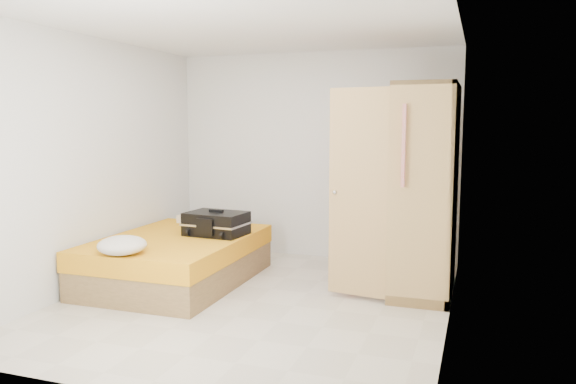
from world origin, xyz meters
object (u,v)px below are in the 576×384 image
(suitcase, at_px, (216,224))
(bed, at_px, (177,259))
(wardrobe, at_px, (420,195))
(person, at_px, (354,197))
(round_cushion, at_px, (122,245))

(suitcase, bearing_deg, bed, -140.23)
(wardrobe, xyz_separation_m, person, (-0.73, 0.21, -0.08))
(wardrobe, height_order, round_cushion, wardrobe)
(bed, xyz_separation_m, person, (1.78, 0.72, 0.67))
(wardrobe, distance_m, person, 0.76)
(suitcase, height_order, round_cushion, suitcase)
(wardrobe, relative_size, person, 1.14)
(bed, bearing_deg, suitcase, 34.96)
(suitcase, bearing_deg, round_cushion, -105.85)
(bed, height_order, round_cushion, round_cushion)
(bed, distance_m, wardrobe, 2.66)
(wardrobe, bearing_deg, suitcase, -173.04)
(round_cushion, bearing_deg, bed, 85.42)
(person, relative_size, round_cushion, 4.05)
(bed, relative_size, wardrobe, 0.96)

